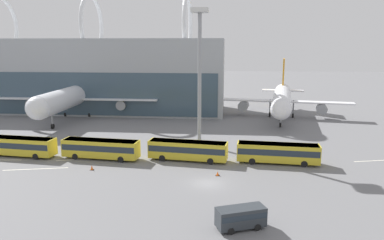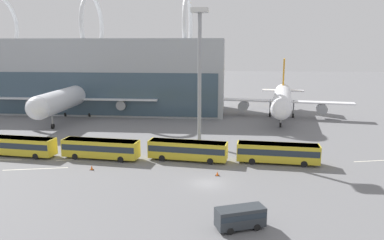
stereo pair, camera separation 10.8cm
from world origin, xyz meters
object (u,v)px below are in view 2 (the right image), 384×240
at_px(airliner_at_gate_near, 75,96).
at_px(traffic_cone_1, 217,174).
at_px(shuttle_bus_0, 19,145).
at_px(floodlight_mast, 200,54).
at_px(service_van_foreground, 240,216).
at_px(traffic_cone_0, 92,168).
at_px(airliner_at_gate_far, 282,99).
at_px(shuttle_bus_1, 101,148).
at_px(shuttle_bus_2, 188,149).
at_px(shuttle_bus_3, 278,152).

xyz_separation_m(airliner_at_gate_near, traffic_cone_1, (37.27, -40.24, -5.28)).
distance_m(shuttle_bus_0, floodlight_mast, 34.46).
distance_m(airliner_at_gate_near, service_van_foreground, 68.62).
bearing_deg(traffic_cone_0, traffic_cone_1, -2.11).
distance_m(airliner_at_gate_far, traffic_cone_1, 47.49).
height_order(airliner_at_gate_near, service_van_foreground, airliner_at_gate_near).
relative_size(shuttle_bus_1, traffic_cone_1, 20.90).
relative_size(airliner_at_gate_far, service_van_foreground, 6.94).
bearing_deg(service_van_foreground, traffic_cone_0, -58.85).
bearing_deg(shuttle_bus_2, shuttle_bus_3, 6.52).
relative_size(shuttle_bus_1, floodlight_mast, 0.52).
height_order(airliner_at_gate_far, floodlight_mast, floodlight_mast).
xyz_separation_m(shuttle_bus_1, traffic_cone_1, (19.10, -6.25, -1.55)).
distance_m(shuttle_bus_3, service_van_foreground, 22.84).
bearing_deg(airliner_at_gate_far, traffic_cone_1, -9.81).
bearing_deg(traffic_cone_1, airliner_at_gate_near, 132.80).
height_order(shuttle_bus_2, service_van_foreground, shuttle_bus_2).
bearing_deg(traffic_cone_1, service_van_foreground, -79.83).
xyz_separation_m(shuttle_bus_1, floodlight_mast, (15.21, 10.58, 14.80)).
bearing_deg(airliner_at_gate_near, shuttle_bus_2, 43.38).
relative_size(airliner_at_gate_near, traffic_cone_1, 69.22).
bearing_deg(shuttle_bus_0, traffic_cone_1, -5.03).
distance_m(airliner_at_gate_near, airliner_at_gate_far, 52.38).
xyz_separation_m(airliner_at_gate_near, shuttle_bus_0, (4.03, -33.76, -3.73)).
bearing_deg(shuttle_bus_0, airliner_at_gate_near, 102.79).
xyz_separation_m(airliner_at_gate_far, shuttle_bus_3, (-5.73, -38.30, -3.02)).
bearing_deg(traffic_cone_0, airliner_at_gate_far, 52.80).
bearing_deg(shuttle_bus_0, traffic_cone_0, -15.63).
distance_m(floodlight_mast, traffic_cone_0, 27.27).
bearing_deg(traffic_cone_0, floodlight_mast, 47.61).
distance_m(shuttle_bus_2, floodlight_mast, 17.97).
height_order(floodlight_mast, traffic_cone_0, floodlight_mast).
relative_size(shuttle_bus_3, traffic_cone_1, 20.83).
distance_m(shuttle_bus_2, traffic_cone_0, 15.01).
relative_size(airliner_at_gate_far, shuttle_bus_0, 2.88).
distance_m(airliner_at_gate_far, shuttle_bus_1, 51.54).
bearing_deg(shuttle_bus_3, service_van_foreground, -101.82).
relative_size(shuttle_bus_0, shuttle_bus_2, 1.00).
bearing_deg(traffic_cone_0, shuttle_bus_3, 11.94).
bearing_deg(floodlight_mast, airliner_at_gate_near, 144.96).
distance_m(airliner_at_gate_near, shuttle_bus_3, 57.48).
height_order(shuttle_bus_0, shuttle_bus_3, same).
relative_size(service_van_foreground, traffic_cone_0, 7.57).
xyz_separation_m(shuttle_bus_3, floodlight_mast, (-13.06, 10.27, 14.80)).
bearing_deg(airliner_at_gate_far, shuttle_bus_2, -18.94).
height_order(airliner_at_gate_near, shuttle_bus_0, airliner_at_gate_near).
distance_m(airliner_at_gate_near, traffic_cone_1, 55.10).
height_order(shuttle_bus_3, traffic_cone_1, shuttle_bus_3).
bearing_deg(floodlight_mast, service_van_foreground, -78.33).
bearing_deg(shuttle_bus_1, shuttle_bus_2, 7.75).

